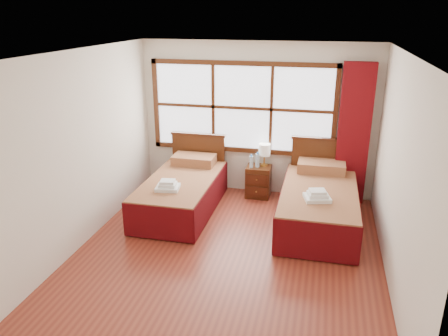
# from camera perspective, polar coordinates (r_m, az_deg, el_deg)

# --- Properties ---
(floor) EXTENTS (4.50, 4.50, 0.00)m
(floor) POSITION_cam_1_polar(r_m,az_deg,el_deg) (5.93, 0.45, -11.11)
(floor) COLOR maroon
(floor) RESTS_ON ground
(ceiling) EXTENTS (4.50, 4.50, 0.00)m
(ceiling) POSITION_cam_1_polar(r_m,az_deg,el_deg) (5.10, 0.52, 14.81)
(ceiling) COLOR white
(ceiling) RESTS_ON wall_back
(wall_back) EXTENTS (4.00, 0.00, 4.00)m
(wall_back) POSITION_cam_1_polar(r_m,az_deg,el_deg) (7.50, 4.29, 6.32)
(wall_back) COLOR silver
(wall_back) RESTS_ON floor
(wall_left) EXTENTS (0.00, 4.50, 4.50)m
(wall_left) POSITION_cam_1_polar(r_m,az_deg,el_deg) (6.11, -18.16, 2.21)
(wall_left) COLOR silver
(wall_left) RESTS_ON floor
(wall_right) EXTENTS (0.00, 4.50, 4.50)m
(wall_right) POSITION_cam_1_polar(r_m,az_deg,el_deg) (5.33, 21.95, -0.79)
(wall_right) COLOR silver
(wall_right) RESTS_ON floor
(window) EXTENTS (3.16, 0.06, 1.56)m
(window) POSITION_cam_1_polar(r_m,az_deg,el_deg) (7.46, 2.37, 7.86)
(window) COLOR white
(window) RESTS_ON wall_back
(curtain) EXTENTS (0.50, 0.16, 2.30)m
(curtain) POSITION_cam_1_polar(r_m,az_deg,el_deg) (7.33, 16.56, 4.17)
(curtain) COLOR maroon
(curtain) RESTS_ON wall_back
(bed_left) EXTENTS (1.05, 2.07, 1.02)m
(bed_left) POSITION_cam_1_polar(r_m,az_deg,el_deg) (7.06, -5.45, -3.03)
(bed_left) COLOR #411D0D
(bed_left) RESTS_ON floor
(bed_right) EXTENTS (1.11, 2.15, 1.08)m
(bed_right) POSITION_cam_1_polar(r_m,az_deg,el_deg) (6.73, 12.26, -4.47)
(bed_right) COLOR #411D0D
(bed_right) RESTS_ON floor
(nightstand) EXTENTS (0.41, 0.41, 0.55)m
(nightstand) POSITION_cam_1_polar(r_m,az_deg,el_deg) (7.55, 4.51, -1.76)
(nightstand) COLOR #48230F
(nightstand) RESTS_ON floor
(towels_left) EXTENTS (0.37, 0.34, 0.14)m
(towels_left) POSITION_cam_1_polar(r_m,az_deg,el_deg) (6.53, -7.37, -2.31)
(towels_left) COLOR white
(towels_left) RESTS_ON bed_left
(towels_right) EXTENTS (0.41, 0.38, 0.15)m
(towels_right) POSITION_cam_1_polar(r_m,az_deg,el_deg) (6.19, 12.08, -3.58)
(towels_right) COLOR white
(towels_right) RESTS_ON bed_right
(lamp) EXTENTS (0.20, 0.20, 0.38)m
(lamp) POSITION_cam_1_polar(r_m,az_deg,el_deg) (7.43, 5.32, 2.31)
(lamp) COLOR gold
(lamp) RESTS_ON nightstand
(bottle_near) EXTENTS (0.06, 0.06, 0.23)m
(bottle_near) POSITION_cam_1_polar(r_m,az_deg,el_deg) (7.37, 3.58, 0.82)
(bottle_near) COLOR silver
(bottle_near) RESTS_ON nightstand
(bottle_far) EXTENTS (0.07, 0.07, 0.26)m
(bottle_far) POSITION_cam_1_polar(r_m,az_deg,el_deg) (7.40, 4.40, 1.02)
(bottle_far) COLOR silver
(bottle_far) RESTS_ON nightstand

